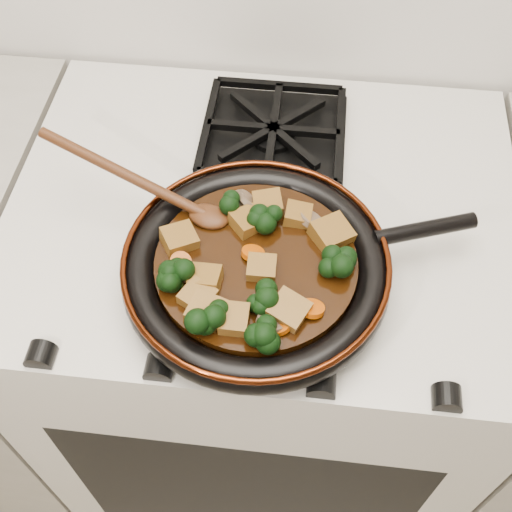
# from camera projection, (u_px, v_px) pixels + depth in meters

# --- Properties ---
(stove) EXTENTS (0.76, 0.60, 0.90)m
(stove) POSITION_uv_depth(u_px,v_px,m) (262.00, 347.00, 1.31)
(stove) COLOR beige
(stove) RESTS_ON ground
(burner_grate_front) EXTENTS (0.23, 0.23, 0.03)m
(burner_grate_front) POSITION_uv_depth(u_px,v_px,m) (253.00, 278.00, 0.86)
(burner_grate_front) COLOR black
(burner_grate_front) RESTS_ON stove
(burner_grate_back) EXTENTS (0.23, 0.23, 0.03)m
(burner_grate_back) POSITION_uv_depth(u_px,v_px,m) (273.00, 133.00, 1.02)
(burner_grate_back) COLOR black
(burner_grate_back) RESTS_ON stove
(skillet) EXTENTS (0.46, 0.35, 0.05)m
(skillet) POSITION_uv_depth(u_px,v_px,m) (258.00, 267.00, 0.83)
(skillet) COLOR black
(skillet) RESTS_ON burner_grate_front
(braising_sauce) EXTENTS (0.26, 0.26, 0.02)m
(braising_sauce) POSITION_uv_depth(u_px,v_px,m) (256.00, 265.00, 0.83)
(braising_sauce) COLOR black
(braising_sauce) RESTS_ON skillet
(tofu_cube_0) EXTENTS (0.05, 0.05, 0.03)m
(tofu_cube_0) POSITION_uv_depth(u_px,v_px,m) (268.00, 204.00, 0.86)
(tofu_cube_0) COLOR brown
(tofu_cube_0) RESTS_ON braising_sauce
(tofu_cube_1) EXTENTS (0.06, 0.06, 0.03)m
(tofu_cube_1) POSITION_uv_depth(u_px,v_px,m) (179.00, 239.00, 0.83)
(tofu_cube_1) COLOR brown
(tofu_cube_1) RESTS_ON braising_sauce
(tofu_cube_2) EXTENTS (0.06, 0.06, 0.03)m
(tofu_cube_2) POSITION_uv_depth(u_px,v_px,m) (289.00, 311.00, 0.77)
(tofu_cube_2) COLOR brown
(tofu_cube_2) RESTS_ON braising_sauce
(tofu_cube_3) EXTENTS (0.06, 0.06, 0.03)m
(tofu_cube_3) POSITION_uv_depth(u_px,v_px,m) (247.00, 222.00, 0.85)
(tofu_cube_3) COLOR brown
(tofu_cube_3) RESTS_ON braising_sauce
(tofu_cube_4) EXTENTS (0.04, 0.04, 0.02)m
(tofu_cube_4) POSITION_uv_depth(u_px,v_px,m) (262.00, 268.00, 0.80)
(tofu_cube_4) COLOR brown
(tofu_cube_4) RESTS_ON braising_sauce
(tofu_cube_5) EXTENTS (0.04, 0.04, 0.03)m
(tofu_cube_5) POSITION_uv_depth(u_px,v_px,m) (206.00, 279.00, 0.79)
(tofu_cube_5) COLOR brown
(tofu_cube_5) RESTS_ON braising_sauce
(tofu_cube_6) EXTENTS (0.03, 0.04, 0.02)m
(tofu_cube_6) POSITION_uv_depth(u_px,v_px,m) (234.00, 320.00, 0.76)
(tofu_cube_6) COLOR brown
(tofu_cube_6) RESTS_ON braising_sauce
(tofu_cube_7) EXTENTS (0.05, 0.05, 0.02)m
(tofu_cube_7) POSITION_uv_depth(u_px,v_px,m) (198.00, 297.00, 0.78)
(tofu_cube_7) COLOR brown
(tofu_cube_7) RESTS_ON braising_sauce
(tofu_cube_8) EXTENTS (0.05, 0.05, 0.03)m
(tofu_cube_8) POSITION_uv_depth(u_px,v_px,m) (206.00, 311.00, 0.77)
(tofu_cube_8) COLOR brown
(tofu_cube_8) RESTS_ON braising_sauce
(tofu_cube_9) EXTENTS (0.07, 0.06, 0.03)m
(tofu_cube_9) POSITION_uv_depth(u_px,v_px,m) (332.00, 233.00, 0.83)
(tofu_cube_9) COLOR brown
(tofu_cube_9) RESTS_ON braising_sauce
(tofu_cube_10) EXTENTS (0.04, 0.04, 0.02)m
(tofu_cube_10) POSITION_uv_depth(u_px,v_px,m) (298.00, 215.00, 0.85)
(tofu_cube_10) COLOR brown
(tofu_cube_10) RESTS_ON braising_sauce
(broccoli_floret_0) EXTENTS (0.07, 0.07, 0.05)m
(broccoli_floret_0) POSITION_uv_depth(u_px,v_px,m) (339.00, 263.00, 0.81)
(broccoli_floret_0) COLOR black
(broccoli_floret_0) RESTS_ON braising_sauce
(broccoli_floret_1) EXTENTS (0.09, 0.08, 0.07)m
(broccoli_floret_1) POSITION_uv_depth(u_px,v_px,m) (178.00, 280.00, 0.79)
(broccoli_floret_1) COLOR black
(broccoli_floret_1) RESTS_ON braising_sauce
(broccoli_floret_2) EXTENTS (0.07, 0.07, 0.07)m
(broccoli_floret_2) POSITION_uv_depth(u_px,v_px,m) (267.00, 334.00, 0.75)
(broccoli_floret_2) COLOR black
(broccoli_floret_2) RESTS_ON braising_sauce
(broccoli_floret_3) EXTENTS (0.07, 0.08, 0.06)m
(broccoli_floret_3) POSITION_uv_depth(u_px,v_px,m) (175.00, 276.00, 0.79)
(broccoli_floret_3) COLOR black
(broccoli_floret_3) RESTS_ON braising_sauce
(broccoli_floret_4) EXTENTS (0.07, 0.07, 0.06)m
(broccoli_floret_4) POSITION_uv_depth(u_px,v_px,m) (264.00, 217.00, 0.84)
(broccoli_floret_4) COLOR black
(broccoli_floret_4) RESTS_ON braising_sauce
(broccoli_floret_5) EXTENTS (0.09, 0.08, 0.07)m
(broccoli_floret_5) POSITION_uv_depth(u_px,v_px,m) (209.00, 318.00, 0.76)
(broccoli_floret_5) COLOR black
(broccoli_floret_5) RESTS_ON braising_sauce
(broccoli_floret_6) EXTENTS (0.08, 0.08, 0.07)m
(broccoli_floret_6) POSITION_uv_depth(u_px,v_px,m) (263.00, 302.00, 0.77)
(broccoli_floret_6) COLOR black
(broccoli_floret_6) RESTS_ON braising_sauce
(broccoli_floret_7) EXTENTS (0.07, 0.06, 0.07)m
(broccoli_floret_7) POSITION_uv_depth(u_px,v_px,m) (227.00, 203.00, 0.86)
(broccoli_floret_7) COLOR black
(broccoli_floret_7) RESTS_ON braising_sauce
(carrot_coin_0) EXTENTS (0.03, 0.03, 0.02)m
(carrot_coin_0) POSITION_uv_depth(u_px,v_px,m) (279.00, 324.00, 0.76)
(carrot_coin_0) COLOR #B74605
(carrot_coin_0) RESTS_ON braising_sauce
(carrot_coin_1) EXTENTS (0.03, 0.03, 0.02)m
(carrot_coin_1) POSITION_uv_depth(u_px,v_px,m) (312.00, 309.00, 0.77)
(carrot_coin_1) COLOR #B74605
(carrot_coin_1) RESTS_ON braising_sauce
(carrot_coin_2) EXTENTS (0.03, 0.03, 0.02)m
(carrot_coin_2) POSITION_uv_depth(u_px,v_px,m) (253.00, 253.00, 0.82)
(carrot_coin_2) COLOR #B74605
(carrot_coin_2) RESTS_ON braising_sauce
(carrot_coin_3) EXTENTS (0.03, 0.03, 0.02)m
(carrot_coin_3) POSITION_uv_depth(u_px,v_px,m) (181.00, 262.00, 0.81)
(carrot_coin_3) COLOR #B74605
(carrot_coin_3) RESTS_ON braising_sauce
(mushroom_slice_0) EXTENTS (0.05, 0.05, 0.03)m
(mushroom_slice_0) POSITION_uv_depth(u_px,v_px,m) (249.00, 201.00, 0.87)
(mushroom_slice_0) COLOR brown
(mushroom_slice_0) RESTS_ON braising_sauce
(mushroom_slice_1) EXTENTS (0.05, 0.05, 0.02)m
(mushroom_slice_1) POSITION_uv_depth(u_px,v_px,m) (310.00, 220.00, 0.85)
(mushroom_slice_1) COLOR brown
(mushroom_slice_1) RESTS_ON braising_sauce
(mushroom_slice_2) EXTENTS (0.05, 0.05, 0.02)m
(mushroom_slice_2) POSITION_uv_depth(u_px,v_px,m) (270.00, 322.00, 0.76)
(mushroom_slice_2) COLOR brown
(mushroom_slice_2) RESTS_ON braising_sauce
(mushroom_slice_3) EXTENTS (0.04, 0.04, 0.03)m
(mushroom_slice_3) POSITION_uv_depth(u_px,v_px,m) (240.00, 202.00, 0.87)
(mushroom_slice_3) COLOR brown
(mushroom_slice_3) RESTS_ON braising_sauce
(mushroom_slice_4) EXTENTS (0.04, 0.04, 0.03)m
(mushroom_slice_4) POSITION_uv_depth(u_px,v_px,m) (181.00, 271.00, 0.80)
(mushroom_slice_4) COLOR brown
(mushroom_slice_4) RESTS_ON braising_sauce
(wooden_spoon) EXTENTS (0.16, 0.07, 0.25)m
(wooden_spoon) POSITION_uv_depth(u_px,v_px,m) (160.00, 192.00, 0.86)
(wooden_spoon) COLOR #46230F
(wooden_spoon) RESTS_ON braising_sauce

